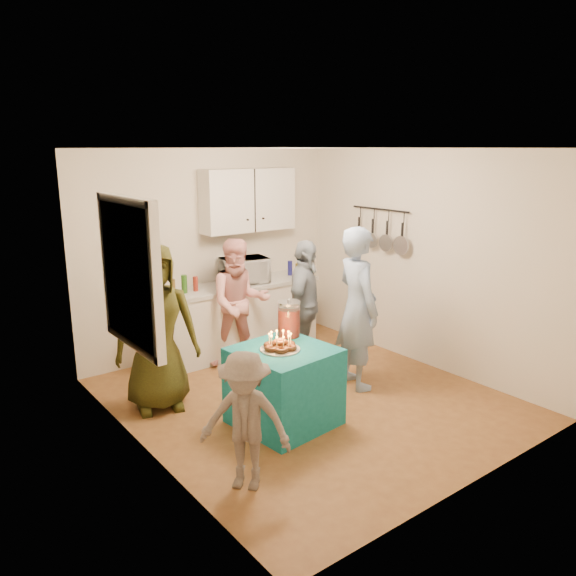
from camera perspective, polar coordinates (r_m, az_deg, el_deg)
floor at (r=6.11m, az=2.03°, el=-11.16°), size 4.00×4.00×0.00m
ceiling at (r=5.53m, az=2.27°, el=14.02°), size 4.00×4.00×0.00m
back_wall at (r=7.30m, az=-7.90°, el=3.62°), size 3.60×3.60×0.00m
left_wall at (r=4.78m, az=-14.78°, el=-2.22°), size 4.00×4.00×0.00m
right_wall at (r=6.94m, az=13.70°, el=2.82°), size 4.00×4.00×0.00m
window_night at (r=5.00m, az=-15.98°, el=1.37°), size 0.04×1.00×1.20m
counter at (r=7.36m, az=-5.16°, el=-3.20°), size 2.20×0.58×0.86m
countertop at (r=7.24m, az=-5.24°, el=0.24°), size 2.24×0.62×0.05m
upper_cabinet at (r=7.35m, az=-4.05°, el=8.90°), size 1.30×0.30×0.80m
pot_rack at (r=7.29m, az=9.16°, el=5.95°), size 0.12×1.00×0.60m
microwave at (r=7.26m, az=-4.46°, el=1.81°), size 0.65×0.51×0.32m
party_table at (r=5.46m, az=-0.41°, el=-9.95°), size 0.93×0.93×0.76m
donut_cake at (r=5.26m, az=-0.81°, el=-5.39°), size 0.38×0.38×0.18m
punch_jar at (r=5.62m, az=0.10°, el=-3.26°), size 0.22×0.22×0.34m
man_birthday at (r=6.19m, az=7.08°, el=-2.04°), size 0.58×0.74×1.80m
woman_back_left at (r=5.77m, az=-13.26°, el=-3.94°), size 0.96×0.75×1.72m
woman_back_center at (r=6.81m, az=-4.95°, el=-1.53°), size 0.92×0.82×1.56m
woman_back_right at (r=6.61m, az=1.69°, el=-1.89°), size 0.97×0.85×1.58m
child_near_left at (r=4.44m, az=-4.38°, el=-13.33°), size 0.79×0.82×1.12m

